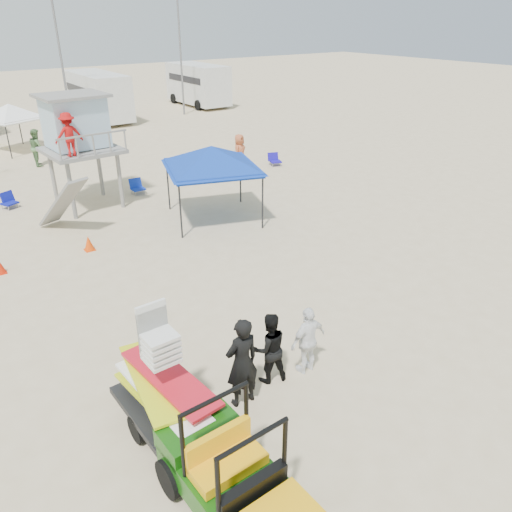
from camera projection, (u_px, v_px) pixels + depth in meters
ground at (315, 361)px, 11.24m from camera, size 140.00×140.00×0.00m
utility_cart at (234, 474)px, 7.39m from camera, size 1.41×2.64×1.98m
surf_trailer at (164, 385)px, 9.08m from camera, size 1.44×2.59×2.35m
man_left at (242, 362)px, 9.64m from camera, size 0.73×0.49×1.96m
man_mid at (269, 348)px, 10.35m from camera, size 0.92×0.80×1.61m
man_right at (308, 340)px, 10.61m from camera, size 0.95×0.43×1.59m
lifeguard_tower at (75, 127)px, 18.88m from camera, size 2.81×2.81×4.25m
canopy_blue at (211, 150)px, 17.87m from camera, size 3.91×3.91×3.18m
canopy_white_c at (9, 106)px, 27.16m from camera, size 3.35×3.35×2.99m
cone_far at (89, 243)px, 16.37m from camera, size 0.34×0.34×0.50m
beach_chair_a at (8, 200)px, 19.92m from camera, size 0.70×0.78×0.64m
beach_chair_b at (137, 186)px, 21.51m from camera, size 0.54×0.58×0.64m
beach_chair_c at (274, 159)px, 25.47m from camera, size 0.68×0.74×0.64m
rv_mid_right at (98, 94)px, 35.47m from camera, size 2.64×7.00×3.25m
rv_far_right at (198, 83)px, 41.28m from camera, size 2.64×6.60×3.25m
light_pole_left at (62, 67)px, 30.75m from camera, size 0.14×0.14×8.00m
light_pole_right at (181, 59)px, 36.56m from camera, size 0.14×0.14×8.00m
distant_beachgoers at (122, 139)px, 27.05m from camera, size 9.43×18.24×1.85m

